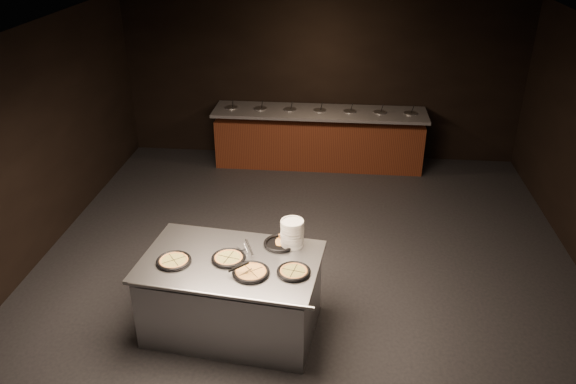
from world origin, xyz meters
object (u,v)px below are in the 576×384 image
(serving_counter, at_px, (232,296))
(pan_veggie_whole, at_px, (174,261))
(plate_stack, at_px, (292,233))
(pan_cheese_whole, at_px, (229,258))

(serving_counter, height_order, pan_veggie_whole, pan_veggie_whole)
(plate_stack, relative_size, pan_veggie_whole, 0.83)
(pan_veggie_whole, bearing_deg, pan_cheese_whole, 10.83)
(plate_stack, height_order, pan_veggie_whole, plate_stack)
(plate_stack, distance_m, pan_veggie_whole, 1.28)
(pan_veggie_whole, distance_m, pan_cheese_whole, 0.56)
(serving_counter, bearing_deg, pan_cheese_whole, 165.15)
(serving_counter, distance_m, plate_stack, 0.94)
(plate_stack, height_order, pan_cheese_whole, plate_stack)
(pan_veggie_whole, relative_size, pan_cheese_whole, 1.01)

